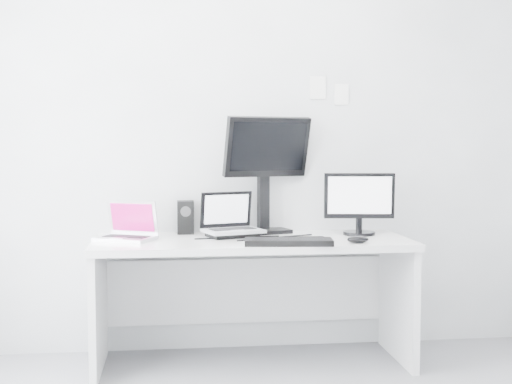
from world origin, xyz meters
TOP-DOWN VIEW (x-y plane):
  - back_wall at (0.00, 1.60)m, footprint 3.60×0.00m
  - desk at (0.00, 1.25)m, footprint 1.80×0.70m
  - macbook at (-0.72, 1.27)m, footprint 0.38×0.35m
  - speaker at (-0.37, 1.52)m, footprint 0.12×0.12m
  - dell_laptop at (-0.10, 1.34)m, footprint 0.39×0.34m
  - rear_monitor at (0.11, 1.50)m, footprint 0.57×0.34m
  - samsung_monitor at (0.66, 1.35)m, footprint 0.44×0.24m
  - keyboard at (0.17, 1.00)m, footprint 0.49×0.22m
  - mouse at (0.56, 1.01)m, footprint 0.12×0.08m
  - wall_note_0 at (0.45, 1.59)m, footprint 0.10×0.00m
  - wall_note_1 at (0.60, 1.59)m, footprint 0.09×0.00m

SIDE VIEW (x-z plane):
  - desk at x=0.00m, z-range 0.00..0.73m
  - keyboard at x=0.17m, z-range 0.73..0.76m
  - mouse at x=0.56m, z-range 0.73..0.77m
  - speaker at x=-0.37m, z-range 0.73..0.93m
  - macbook at x=-0.72m, z-range 0.73..0.96m
  - dell_laptop at x=-0.10m, z-range 0.73..1.00m
  - samsung_monitor at x=0.66m, z-range 0.73..1.11m
  - rear_monitor at x=0.11m, z-range 0.73..1.46m
  - back_wall at x=0.00m, z-range -0.45..3.15m
  - wall_note_1 at x=0.60m, z-range 1.52..1.65m
  - wall_note_0 at x=0.45m, z-range 1.55..1.69m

